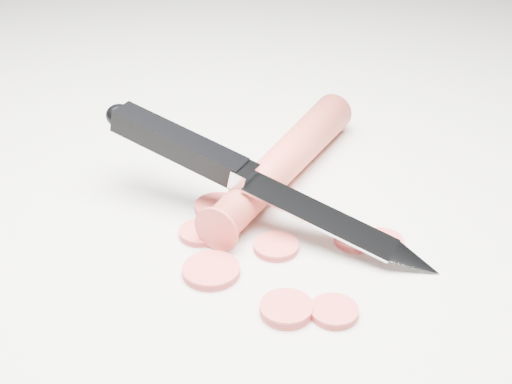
{
  "coord_description": "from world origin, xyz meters",
  "views": [
    {
      "loc": [
        0.01,
        -0.46,
        0.31
      ],
      "look_at": [
        -0.02,
        0.02,
        0.02
      ],
      "focal_mm": 50.0,
      "sensor_mm": 36.0,
      "label": 1
    }
  ],
  "objects": [
    {
      "name": "carrot_slice_0",
      "position": [
        -0.06,
        -0.02,
        0.0
      ],
      "size": [
        0.03,
        0.03,
        0.01
      ],
      "primitive_type": "cylinder",
      "color": "#E94942",
      "rests_on": "ground"
    },
    {
      "name": "carrot_slice_4",
      "position": [
        0.01,
        -0.1,
        0.0
      ],
      "size": [
        0.04,
        0.04,
        0.01
      ],
      "primitive_type": "cylinder",
      "color": "#E94942",
      "rests_on": "ground"
    },
    {
      "name": "ground",
      "position": [
        0.0,
        0.0,
        0.0
      ],
      "size": [
        2.4,
        2.4,
        0.0
      ],
      "primitive_type": "plane",
      "color": "silver",
      "rests_on": "ground"
    },
    {
      "name": "carrot_slice_3",
      "position": [
        0.08,
        -0.02,
        0.0
      ],
      "size": [
        0.03,
        0.03,
        0.01
      ],
      "primitive_type": "cylinder",
      "color": "#E94942",
      "rests_on": "ground"
    },
    {
      "name": "carrot_slice_1",
      "position": [
        -0.0,
        -0.03,
        0.0
      ],
      "size": [
        0.03,
        0.03,
        0.01
      ],
      "primitive_type": "cylinder",
      "color": "#E94942",
      "rests_on": "ground"
    },
    {
      "name": "carrot",
      "position": [
        0.0,
        0.07,
        0.02
      ],
      "size": [
        0.12,
        0.22,
        0.03
      ],
      "primitive_type": "cylinder",
      "rotation": [
        1.57,
        0.0,
        -0.41
      ],
      "color": "#DD4637",
      "rests_on": "ground"
    },
    {
      "name": "carrot_slice_5",
      "position": [
        -0.05,
        0.02,
        0.0
      ],
      "size": [
        0.04,
        0.04,
        0.01
      ],
      "primitive_type": "cylinder",
      "color": "#E94942",
      "rests_on": "ground"
    },
    {
      "name": "carrot_slice_6",
      "position": [
        0.04,
        -0.1,
        0.0
      ],
      "size": [
        0.03,
        0.03,
        0.01
      ],
      "primitive_type": "cylinder",
      "color": "#E94942",
      "rests_on": "ground"
    },
    {
      "name": "carrot_slice_7",
      "position": [
        -0.05,
        -0.06,
        0.0
      ],
      "size": [
        0.04,
        0.04,
        0.01
      ],
      "primitive_type": "cylinder",
      "color": "#E94942",
      "rests_on": "ground"
    },
    {
      "name": "carrot_slice_2",
      "position": [
        0.06,
        -0.02,
        0.0
      ],
      "size": [
        0.03,
        0.03,
        0.01
      ],
      "primitive_type": "cylinder",
      "color": "#E94942",
      "rests_on": "ground"
    },
    {
      "name": "kitchen_knife",
      "position": [
        -0.01,
        0.0,
        0.04
      ],
      "size": [
        0.27,
        0.14,
        0.07
      ],
      "primitive_type": null,
      "color": "#B9BBC0",
      "rests_on": "ground"
    }
  ]
}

